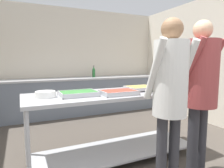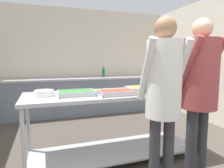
# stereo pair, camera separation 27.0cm
# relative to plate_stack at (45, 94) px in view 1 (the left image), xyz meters

# --- Properties ---
(wall_rear) EXTENTS (4.85, 0.06, 2.65)m
(wall_rear) POSITION_rel_plate_stack_xyz_m (0.98, 2.83, 0.37)
(wall_rear) COLOR beige
(wall_rear) RESTS_ON ground_plane
(wall_right) EXTENTS (0.06, 4.32, 2.65)m
(wall_right) POSITION_rel_plate_stack_xyz_m (3.38, 0.73, 0.37)
(wall_right) COLOR beige
(wall_right) RESTS_ON ground_plane
(back_counter) EXTENTS (4.69, 0.65, 0.90)m
(back_counter) POSITION_rel_plate_stack_xyz_m (0.98, 2.46, -0.50)
(back_counter) COLOR slate
(back_counter) RESTS_ON ground_plane
(serving_counter) EXTENTS (2.29, 0.80, 0.92)m
(serving_counter) POSITION_rel_plate_stack_xyz_m (0.88, -0.01, -0.33)
(serving_counter) COLOR #ADAFB5
(serving_counter) RESTS_ON ground_plane
(plate_stack) EXTENTS (0.23, 0.23, 0.07)m
(plate_stack) POSITION_rel_plate_stack_xyz_m (0.00, 0.00, 0.00)
(plate_stack) COLOR white
(plate_stack) RESTS_ON serving_counter
(serving_tray_roast) EXTENTS (0.44, 0.32, 0.05)m
(serving_tray_roast) POSITION_rel_plate_stack_xyz_m (0.37, -0.05, -0.01)
(serving_tray_roast) COLOR #ADAFB5
(serving_tray_roast) RESTS_ON serving_counter
(serving_tray_greens) EXTENTS (0.43, 0.30, 0.05)m
(serving_tray_greens) POSITION_rel_plate_stack_xyz_m (0.84, -0.19, -0.01)
(serving_tray_greens) COLOR #ADAFB5
(serving_tray_greens) RESTS_ON serving_counter
(serving_tray_vegetables) EXTENTS (0.38, 0.33, 0.05)m
(serving_tray_vegetables) POSITION_rel_plate_stack_xyz_m (1.28, 0.01, -0.01)
(serving_tray_vegetables) COLOR #ADAFB5
(serving_tray_vegetables) RESTS_ON serving_counter
(sauce_pan) EXTENTS (0.36, 0.22, 0.08)m
(sauce_pan) POSITION_rel_plate_stack_xyz_m (1.69, 0.01, 0.01)
(sauce_pan) COLOR #ADAFB5
(sauce_pan) RESTS_ON serving_counter
(guest_serving_left) EXTENTS (0.45, 0.37, 1.74)m
(guest_serving_left) POSITION_rel_plate_stack_xyz_m (1.08, -0.83, 0.13)
(guest_serving_left) COLOR #2D2D33
(guest_serving_left) RESTS_ON ground_plane
(guest_serving_right) EXTENTS (0.53, 0.42, 1.78)m
(guest_serving_right) POSITION_rel_plate_stack_xyz_m (1.60, -0.73, 0.14)
(guest_serving_right) COLOR #2D2D33
(guest_serving_right) RESTS_ON ground_plane
(water_bottle) EXTENTS (0.08, 0.08, 0.29)m
(water_bottle) POSITION_rel_plate_stack_xyz_m (1.47, 2.48, 0.08)
(water_bottle) COLOR #23602D
(water_bottle) RESTS_ON back_counter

